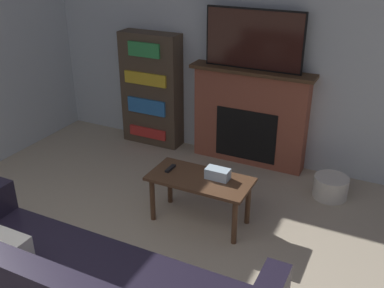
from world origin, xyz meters
The scene contains 8 objects.
wall_back centered at (0.00, 3.78, 1.35)m, with size 5.88×0.06×2.70m.
fireplace centered at (0.25, 3.64, 0.58)m, with size 1.43×0.28×1.15m.
tv centered at (0.25, 3.62, 1.48)m, with size 1.11×0.03×0.66m.
coffee_table centered at (0.27, 2.24, 0.40)m, with size 0.96×0.46×0.48m.
tissue_box centered at (0.42, 2.30, 0.53)m, with size 0.22×0.12×0.10m.
remote_control centered at (-0.05, 2.26, 0.49)m, with size 0.04×0.15×0.02m.
bookshelf centered at (-1.06, 3.62, 0.72)m, with size 0.77×0.29×1.44m.
storage_basket centered at (1.31, 3.25, 0.12)m, with size 0.36×0.36×0.23m.
Camera 1 is at (1.80, -1.02, 2.53)m, focal length 42.00 mm.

